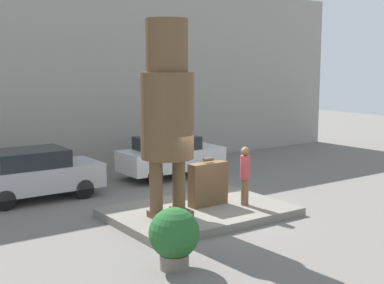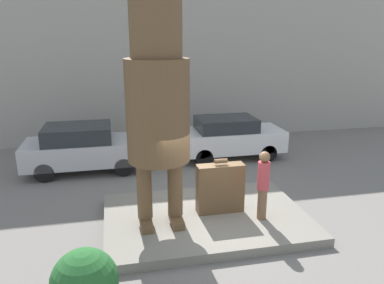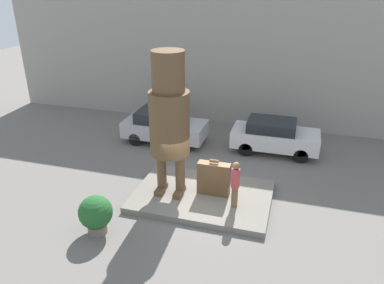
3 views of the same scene
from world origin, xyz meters
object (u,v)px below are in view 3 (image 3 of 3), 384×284
(parked_car_silver, at_px, (164,126))
(parked_car_white, at_px, (274,136))
(statue_figure, at_px, (169,114))
(planter_pot, at_px, (96,214))
(tourist, at_px, (235,183))
(giant_suitcase, at_px, (214,179))

(parked_car_silver, xyz_separation_m, parked_car_white, (5.43, 0.31, -0.01))
(statue_figure, relative_size, planter_pot, 3.95)
(tourist, relative_size, parked_car_silver, 0.43)
(planter_pot, bearing_deg, parked_car_silver, 93.49)
(giant_suitcase, relative_size, tourist, 0.82)
(tourist, xyz_separation_m, planter_pot, (-4.08, -2.45, -0.45))
(giant_suitcase, distance_m, planter_pot, 4.41)
(tourist, bearing_deg, parked_car_silver, 131.67)
(statue_figure, height_order, tourist, statue_figure)
(statue_figure, distance_m, parked_car_white, 6.59)
(tourist, relative_size, parked_car_white, 0.43)
(statue_figure, xyz_separation_m, planter_pot, (-1.60, -2.78, -2.60))
(statue_figure, relative_size, parked_car_silver, 1.30)
(parked_car_silver, height_order, parked_car_white, parked_car_silver)
(tourist, bearing_deg, statue_figure, 172.56)
(statue_figure, bearing_deg, tourist, -7.44)
(tourist, distance_m, parked_car_silver, 6.85)
(parked_car_white, bearing_deg, statue_figure, -123.46)
(giant_suitcase, bearing_deg, statue_figure, -170.07)
(statue_figure, relative_size, giant_suitcase, 3.71)
(statue_figure, bearing_deg, parked_car_silver, 113.30)
(statue_figure, distance_m, giant_suitcase, 2.94)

